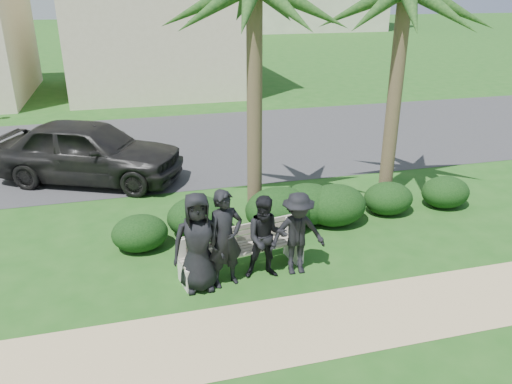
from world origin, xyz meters
TOP-DOWN VIEW (x-y plane):
  - ground at (0.00, 0.00)m, footprint 160.00×160.00m
  - footpath at (0.00, -1.80)m, footprint 30.00×1.60m
  - asphalt_street at (0.00, 8.00)m, footprint 160.00×8.00m
  - stucco_bldg_right at (-1.00, 18.00)m, footprint 8.40×8.40m
  - park_bench at (-1.00, 0.01)m, footprint 2.34×0.93m
  - man_a at (-1.82, -0.36)m, footprint 0.86×0.57m
  - man_b at (-1.36, -0.35)m, footprint 0.72×0.58m
  - man_c at (-0.64, -0.29)m, footprint 0.82×0.69m
  - man_d at (-0.08, -0.30)m, footprint 1.02×0.62m
  - hedge_a at (-2.73, 1.30)m, footprint 1.09×0.90m
  - hedge_b at (-1.54, 1.63)m, footprint 1.27×1.05m
  - hedge_c at (0.13, 1.44)m, footprint 1.43×1.18m
  - hedge_d at (0.81, 1.61)m, footprint 1.35×1.12m
  - hedge_e at (1.38, 1.41)m, footprint 1.35×1.12m
  - hedge_f at (2.75, 1.60)m, footprint 1.12×0.93m
  - hedge_extra at (4.22, 1.60)m, footprint 1.12×0.93m
  - car_a at (-3.79, 5.39)m, footprint 5.17×3.75m

SIDE VIEW (x-z plane):
  - ground at x=0.00m, z-range 0.00..0.00m
  - footpath at x=0.00m, z-range -0.01..0.01m
  - asphalt_street at x=0.00m, z-range -0.01..0.01m
  - hedge_a at x=-2.73m, z-range 0.00..0.71m
  - park_bench at x=-1.00m, z-range -0.04..0.75m
  - hedge_f at x=2.75m, z-range 0.00..0.73m
  - hedge_extra at x=4.22m, z-range 0.00..0.73m
  - hedge_b at x=-1.54m, z-range 0.00..0.83m
  - hedge_d at x=0.81m, z-range 0.00..0.88m
  - hedge_e at x=1.38m, z-range 0.00..0.88m
  - hedge_c at x=0.13m, z-range 0.00..0.94m
  - man_c at x=-0.64m, z-range 0.00..1.52m
  - man_d at x=-0.08m, z-range 0.00..1.53m
  - car_a at x=-3.79m, z-range 0.00..1.64m
  - man_b at x=-1.36m, z-range 0.00..1.73m
  - man_a at x=-1.82m, z-range 0.00..1.73m
  - stucco_bldg_right at x=-1.00m, z-range 0.01..7.31m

